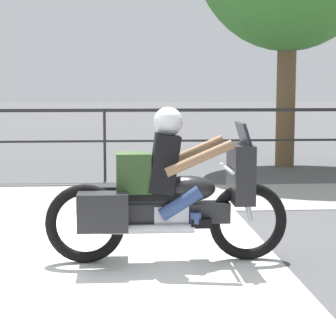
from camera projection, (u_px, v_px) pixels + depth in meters
ground_plane at (94, 254)px, 6.81m from camera, size 120.00×120.00×0.00m
sidewalk_band at (102, 198)px, 10.17m from camera, size 44.00×2.40×0.01m
crosswalk_band at (107, 259)px, 6.62m from camera, size 3.49×6.00×0.01m
fence_railing at (104, 124)px, 11.97m from camera, size 36.00×0.05×1.32m
motorcycle at (165, 194)px, 6.46m from camera, size 2.41×0.76×1.54m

